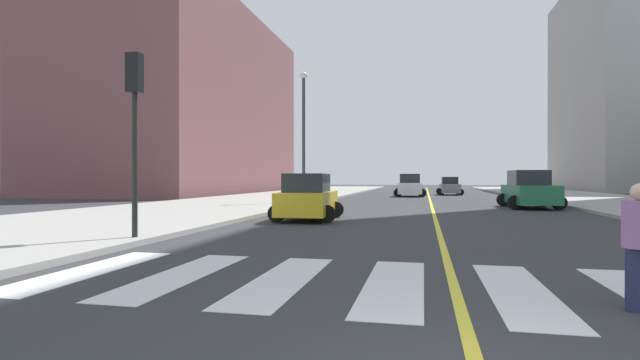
{
  "coord_description": "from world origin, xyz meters",
  "views": [
    {
      "loc": [
        -0.46,
        -3.45,
        1.66
      ],
      "look_at": [
        -8.19,
        32.03,
        1.5
      ],
      "focal_mm": 26.77,
      "sensor_mm": 36.0,
      "label": 1
    }
  ],
  "objects_px": {
    "street_lamp": "(304,126)",
    "car_white_second": "(410,186)",
    "pedestrian_crossing": "(640,241)",
    "car_gray_nearest": "(450,186)",
    "car_yellow_fourth": "(308,198)",
    "car_green_third": "(529,190)",
    "traffic_light_far_corner": "(135,108)"
  },
  "relations": [
    {
      "from": "street_lamp",
      "to": "car_white_second",
      "type": "bearing_deg",
      "value": 67.54
    },
    {
      "from": "car_white_second",
      "to": "pedestrian_crossing",
      "type": "height_order",
      "value": "car_white_second"
    },
    {
      "from": "car_gray_nearest",
      "to": "car_yellow_fourth",
      "type": "distance_m",
      "value": 30.43
    },
    {
      "from": "car_green_third",
      "to": "street_lamp",
      "type": "bearing_deg",
      "value": -4.87
    },
    {
      "from": "car_gray_nearest",
      "to": "car_green_third",
      "type": "height_order",
      "value": "car_green_third"
    },
    {
      "from": "car_gray_nearest",
      "to": "car_white_second",
      "type": "bearing_deg",
      "value": 51.03
    },
    {
      "from": "car_gray_nearest",
      "to": "street_lamp",
      "type": "xyz_separation_m",
      "value": [
        -9.72,
        -19.38,
        4.04
      ]
    },
    {
      "from": "traffic_light_far_corner",
      "to": "car_green_third",
      "type": "bearing_deg",
      "value": 53.08
    },
    {
      "from": "car_gray_nearest",
      "to": "traffic_light_far_corner",
      "type": "height_order",
      "value": "traffic_light_far_corner"
    },
    {
      "from": "car_green_third",
      "to": "street_lamp",
      "type": "height_order",
      "value": "street_lamp"
    },
    {
      "from": "car_green_third",
      "to": "car_yellow_fourth",
      "type": "distance_m",
      "value": 14.06
    },
    {
      "from": "car_white_second",
      "to": "car_yellow_fourth",
      "type": "xyz_separation_m",
      "value": [
        -3.27,
        -24.87,
        -0.09
      ]
    },
    {
      "from": "traffic_light_far_corner",
      "to": "pedestrian_crossing",
      "type": "height_order",
      "value": "traffic_light_far_corner"
    },
    {
      "from": "car_white_second",
      "to": "pedestrian_crossing",
      "type": "xyz_separation_m",
      "value": [
        3.84,
        -36.51,
        -0.06
      ]
    },
    {
      "from": "car_gray_nearest",
      "to": "car_white_second",
      "type": "height_order",
      "value": "car_white_second"
    },
    {
      "from": "car_gray_nearest",
      "to": "traffic_light_far_corner",
      "type": "distance_m",
      "value": 38.37
    },
    {
      "from": "car_yellow_fourth",
      "to": "traffic_light_far_corner",
      "type": "xyz_separation_m",
      "value": [
        -2.72,
        -7.41,
        2.59
      ]
    },
    {
      "from": "car_gray_nearest",
      "to": "car_yellow_fourth",
      "type": "relative_size",
      "value": 0.95
    },
    {
      "from": "car_gray_nearest",
      "to": "pedestrian_crossing",
      "type": "distance_m",
      "value": 41.27
    },
    {
      "from": "car_white_second",
      "to": "traffic_light_far_corner",
      "type": "bearing_deg",
      "value": -102.16
    },
    {
      "from": "traffic_light_far_corner",
      "to": "street_lamp",
      "type": "distance_m",
      "value": 17.71
    },
    {
      "from": "traffic_light_far_corner",
      "to": "car_yellow_fourth",
      "type": "bearing_deg",
      "value": 69.81
    },
    {
      "from": "traffic_light_far_corner",
      "to": "pedestrian_crossing",
      "type": "bearing_deg",
      "value": -23.29
    },
    {
      "from": "car_green_third",
      "to": "traffic_light_far_corner",
      "type": "bearing_deg",
      "value": 50.48
    },
    {
      "from": "car_green_third",
      "to": "pedestrian_crossing",
      "type": "xyz_separation_m",
      "value": [
        -3.04,
        -21.37,
        -0.09
      ]
    },
    {
      "from": "street_lamp",
      "to": "car_yellow_fourth",
      "type": "bearing_deg",
      "value": -74.86
    },
    {
      "from": "street_lamp",
      "to": "car_green_third",
      "type": "bearing_deg",
      "value": -2.28
    },
    {
      "from": "car_green_third",
      "to": "pedestrian_crossing",
      "type": "distance_m",
      "value": 21.59
    },
    {
      "from": "car_white_second",
      "to": "traffic_light_far_corner",
      "type": "height_order",
      "value": "traffic_light_far_corner"
    },
    {
      "from": "car_gray_nearest",
      "to": "pedestrian_crossing",
      "type": "relative_size",
      "value": 2.49
    },
    {
      "from": "car_yellow_fourth",
      "to": "car_green_third",
      "type": "bearing_deg",
      "value": 40.92
    },
    {
      "from": "car_white_second",
      "to": "traffic_light_far_corner",
      "type": "relative_size",
      "value": 0.97
    }
  ]
}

